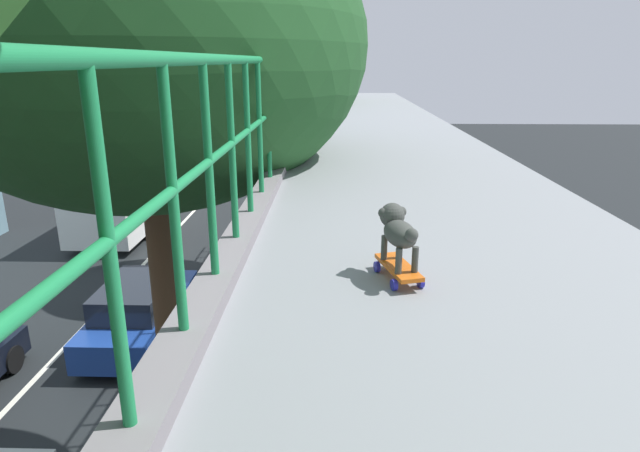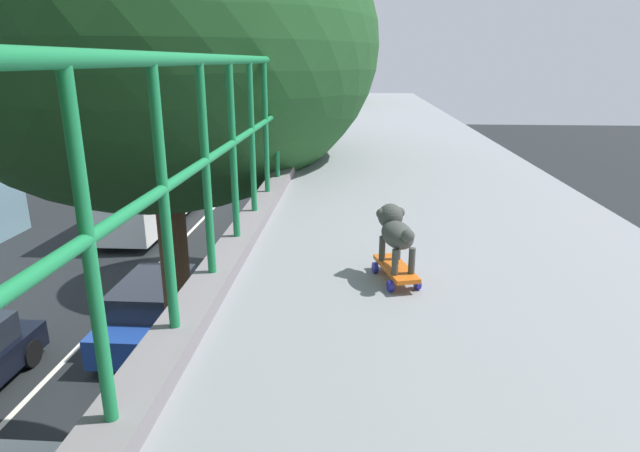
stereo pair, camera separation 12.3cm
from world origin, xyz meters
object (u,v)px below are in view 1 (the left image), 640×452
object	(u,v)px
city_bus	(143,175)
small_dog	(398,229)
toy_skateboard	(398,269)
car_blue_fifth	(141,310)

from	to	relation	value
city_bus	small_dog	distance (m)	22.90
city_bus	toy_skateboard	bearing A→B (deg)	-66.35
small_dog	car_blue_fifth	bearing A→B (deg)	119.38
city_bus	toy_skateboard	distance (m)	22.89
city_bus	small_dog	world-z (taller)	small_dog
city_bus	small_dog	xyz separation A→B (m)	(9.04, -20.64, 4.06)
city_bus	small_dog	size ratio (longest dim) A/B	27.30
city_bus	toy_skateboard	world-z (taller)	toy_skateboard
city_bus	toy_skateboard	xyz separation A→B (m)	(9.05, -20.67, 3.84)
car_blue_fifth	small_dog	distance (m)	12.05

